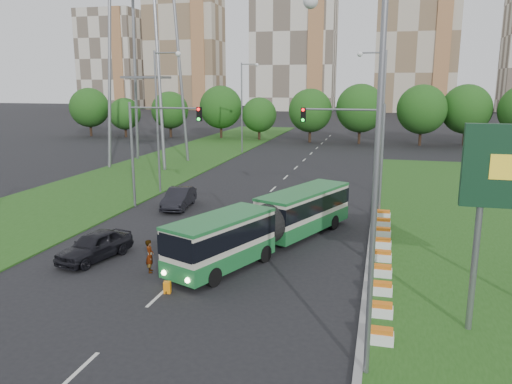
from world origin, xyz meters
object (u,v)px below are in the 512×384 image
(articulated_bus, at_px, (266,223))
(car_left_far, at_px, (179,198))
(traffic_mast_median, at_px, (358,143))
(shopping_trolley, at_px, (167,287))
(car_left_near, at_px, (95,246))
(pedestrian, at_px, (150,256))
(traffic_mast_left, at_px, (151,138))

(articulated_bus, xyz_separation_m, car_left_far, (-8.65, 7.55, -0.74))
(traffic_mast_median, distance_m, articulated_bus, 10.10)
(traffic_mast_median, distance_m, shopping_trolley, 17.96)
(traffic_mast_median, bearing_deg, articulated_bus, -119.68)
(traffic_mast_median, xyz_separation_m, car_left_near, (-13.19, -12.33, -4.58))
(articulated_bus, distance_m, car_left_far, 11.50)
(car_left_far, height_order, pedestrian, pedestrian)
(car_left_far, bearing_deg, shopping_trolley, -76.02)
(car_left_near, xyz_separation_m, shopping_trolley, (5.66, -3.17, -0.51))
(traffic_mast_left, distance_m, shopping_trolley, 17.15)
(articulated_bus, distance_m, car_left_near, 9.57)
(car_left_near, distance_m, shopping_trolley, 6.51)
(traffic_mast_median, height_order, pedestrian, traffic_mast_median)
(traffic_mast_median, height_order, traffic_mast_left, same)
(traffic_mast_left, height_order, car_left_near, traffic_mast_left)
(articulated_bus, bearing_deg, traffic_mast_median, 82.87)
(traffic_mast_median, relative_size, articulated_bus, 0.53)
(traffic_mast_median, xyz_separation_m, car_left_far, (-13.27, -0.56, -4.58))
(traffic_mast_left, distance_m, car_left_far, 4.97)
(shopping_trolley, bearing_deg, articulated_bus, 56.96)
(car_left_far, distance_m, pedestrian, 13.30)
(traffic_mast_median, height_order, articulated_bus, traffic_mast_median)
(car_left_near, xyz_separation_m, pedestrian, (3.74, -0.97, 0.08))
(car_left_far, relative_size, pedestrian, 2.75)
(traffic_mast_median, height_order, car_left_far, traffic_mast_median)
(traffic_mast_left, bearing_deg, articulated_bus, -34.05)
(car_left_far, xyz_separation_m, pedestrian, (3.83, -12.74, 0.08))
(pedestrian, bearing_deg, traffic_mast_left, 1.01)
(pedestrian, relative_size, shopping_trolley, 3.14)
(car_left_near, bearing_deg, articulated_bus, 40.26)
(pedestrian, bearing_deg, car_left_near, 51.51)
(car_left_near, height_order, pedestrian, pedestrian)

